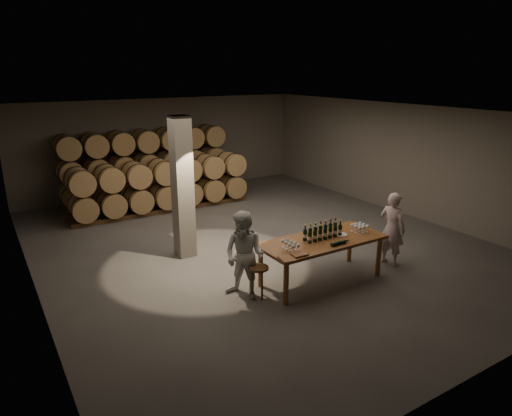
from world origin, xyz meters
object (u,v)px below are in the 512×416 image
tasting_table (322,244)px  notebook_near (299,254)px  bottle_cluster (323,232)px  stool (259,272)px  person_woman (244,255)px  person_man (392,229)px  plate (341,234)px

tasting_table → notebook_near: notebook_near is taller
bottle_cluster → stool: (-1.51, 0.01, -0.51)m
notebook_near → person_woman: person_woman is taller
stool → person_man: (3.30, -0.20, 0.30)m
bottle_cluster → stool: bearing=179.7°
person_woman → notebook_near: bearing=21.7°
tasting_table → person_man: person_man is taller
tasting_table → person_man: (1.85, -0.14, 0.02)m
tasting_table → notebook_near: 0.97m
tasting_table → person_man: 1.85m
person_man → person_woman: size_ratio=0.97×
person_woman → tasting_table: bearing=52.4°
tasting_table → stool: tasting_table is taller
plate → stool: plate is taller
bottle_cluster → stool: size_ratio=1.38×
plate → stool: (-1.94, 0.07, -0.39)m
tasting_table → plate: 0.50m
tasting_table → notebook_near: size_ratio=9.34×
tasting_table → stool: 1.48m
plate → notebook_near: 1.41m
bottle_cluster → plate: bottle_cluster is taller
tasting_table → bottle_cluster: bottle_cluster is taller
notebook_near → person_woman: bearing=144.6°
notebook_near → tasting_table: bearing=27.6°
person_man → plate: bearing=71.7°
plate → person_man: person_man is taller
bottle_cluster → person_woman: 1.73m
person_man → person_woman: bearing=71.3°
tasting_table → bottle_cluster: size_ratio=3.01×
person_man → tasting_table: bearing=73.2°
stool → bottle_cluster: bearing=-0.3°
plate → notebook_near: (-1.36, -0.39, 0.01)m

